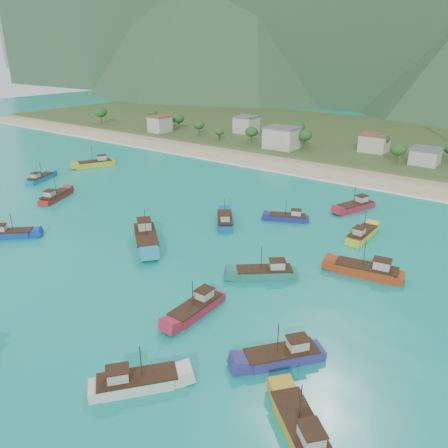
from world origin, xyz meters
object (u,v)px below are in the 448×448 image
Objects in this scene: boat_3 at (302,432)px; boat_19 at (283,356)px; boat_4 at (288,218)px; boat_13 at (266,273)px; boat_18 at (356,207)px; boat_23 at (225,221)px; boat_21 at (197,309)px; boat_26 at (368,271)px; boat_0 at (362,235)px; boat_5 at (96,164)px; boat_6 at (40,179)px; boat_16 at (146,239)px; boat_24 at (10,234)px; boat_25 at (136,383)px; boat_12 at (55,197)px.

boat_19 is (-7.20, 9.05, -0.05)m from boat_3.
boat_3 reaches higher than boat_4.
boat_13 is 41.74m from boat_18.
boat_18 is 33.03m from boat_23.
boat_21 is 35.20m from boat_23.
boat_21 is 30.84m from boat_26.
boat_4 is 0.94× the size of boat_19.
boat_0 is 42.29m from boat_21.
boat_26 is (98.14, -20.66, -0.03)m from boat_5.
boat_18 reaches higher than boat_19.
boat_23 is (-17.23, 30.69, 0.04)m from boat_21.
boat_6 is at bearing 43.17° from boat_13.
boat_4 is 0.91× the size of boat_23.
boat_16 is at bearing 79.84° from boat_18.
boat_18 is at bearing -147.36° from boat_5.
boat_13 is at bearing 64.29° from boat_24.
boat_4 is at bearing -23.65° from boat_19.
boat_5 is 106.37m from boat_25.
boat_3 is 1.00× the size of boat_21.
boat_6 is 64.10m from boat_23.
boat_16 reaches higher than boat_6.
boat_12 is 1.09× the size of boat_19.
boat_3 is 110.34m from boat_6.
boat_24 is at bearing 69.55° from boat_18.
boat_19 reaches higher than boat_25.
boat_24 is at bearing 1.98° from boat_21.
boat_16 is at bearing -33.63° from boat_6.
boat_6 is at bearing 134.17° from boat_12.
boat_19 is at bearing -81.35° from boat_0.
boat_18 reaches higher than boat_0.
boat_12 is 46.81m from boat_23.
boat_21 is 0.86× the size of boat_26.
boat_25 is (-18.56, -5.01, -0.06)m from boat_3.
boat_25 is at bearing 112.14° from boat_18.
boat_13 is at bearing -174.77° from boat_5.
boat_21 is (81.71, -46.75, -0.17)m from boat_5.
boat_18 is (65.11, 38.65, 0.02)m from boat_12.
boat_3 is at bearing -175.68° from boat_4.
boat_21 is at bearing 144.24° from boat_25.
boat_16 reaches higher than boat_21.
boat_6 is at bearing -166.64° from boat_25.
boat_24 is (-51.53, -58.35, -0.12)m from boat_18.
boat_26 reaches higher than boat_24.
boat_24 is at bearing -20.45° from boat_16.
boat_21 is (81.17, -26.15, 0.05)m from boat_6.
boat_13 is at bearing 77.79° from boat_3.
boat_21 is 1.15× the size of boat_24.
boat_0 is at bearing 123.78° from boat_25.
boat_13 reaches higher than boat_6.
boat_23 is at bearing -6.14° from boat_19.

